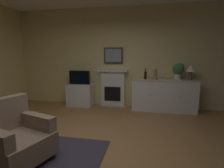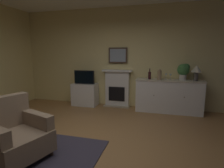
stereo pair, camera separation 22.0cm
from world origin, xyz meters
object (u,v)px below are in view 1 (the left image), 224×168
(tv_cabinet, at_px, (80,95))
(wine_bottle, at_px, (145,75))
(framed_picture, at_px, (113,55))
(armchair, at_px, (15,137))
(table_lamp, at_px, (191,69))
(potted_plant_small, at_px, (178,70))
(fireplace_unit, at_px, (113,88))
(sideboard_cabinet, at_px, (164,95))
(tv_set, at_px, (79,77))
(wine_glass_left, at_px, (161,75))
(wine_glass_center, at_px, (166,75))
(vase_decorative, at_px, (155,74))

(tv_cabinet, bearing_deg, wine_bottle, -1.44)
(framed_picture, bearing_deg, armchair, -105.08)
(framed_picture, relative_size, table_lamp, 1.37)
(potted_plant_small, bearing_deg, fireplace_unit, 175.81)
(sideboard_cabinet, distance_m, tv_set, 2.46)
(table_lamp, bearing_deg, wine_glass_left, -179.15)
(fireplace_unit, distance_m, wine_glass_center, 1.56)
(potted_plant_small, bearing_deg, armchair, -132.02)
(table_lamp, height_order, tv_set, table_lamp)
(wine_bottle, bearing_deg, potted_plant_small, 5.21)
(framed_picture, height_order, vase_decorative, framed_picture)
(potted_plant_small, bearing_deg, vase_decorative, -171.03)
(fireplace_unit, xyz_separation_m, wine_glass_left, (1.36, -0.19, 0.45))
(table_lamp, bearing_deg, tv_set, -179.85)
(framed_picture, distance_m, wine_glass_center, 1.58)
(vase_decorative, relative_size, tv_set, 0.45)
(fireplace_unit, height_order, table_lamp, table_lamp)
(wine_bottle, distance_m, tv_cabinet, 2.02)
(wine_glass_left, xyz_separation_m, tv_set, (-2.34, 0.00, -0.13))
(tv_set, bearing_deg, potted_plant_small, 1.11)
(sideboard_cabinet, height_order, wine_glass_center, wine_glass_center)
(tv_cabinet, bearing_deg, tv_set, -90.00)
(wine_glass_center, bearing_deg, armchair, -129.12)
(wine_glass_center, distance_m, potted_plant_small, 0.36)
(potted_plant_small, distance_m, armchair, 4.01)
(wine_glass_center, bearing_deg, wine_glass_left, 166.65)
(tv_cabinet, relative_size, armchair, 0.75)
(framed_picture, bearing_deg, tv_cabinet, -167.99)
(vase_decorative, distance_m, potted_plant_small, 0.62)
(tv_set, bearing_deg, vase_decorative, -1.10)
(sideboard_cabinet, relative_size, potted_plant_small, 4.02)
(armchair, bearing_deg, wine_glass_left, 52.50)
(wine_glass_center, height_order, potted_plant_small, potted_plant_small)
(wine_glass_center, bearing_deg, fireplace_unit, 171.73)
(sideboard_cabinet, bearing_deg, tv_cabinet, 179.65)
(wine_glass_left, bearing_deg, tv_cabinet, 179.37)
(wine_glass_center, bearing_deg, vase_decorative, -177.34)
(wine_glass_left, distance_m, wine_glass_center, 0.11)
(sideboard_cabinet, height_order, tv_set, tv_set)
(framed_picture, xyz_separation_m, tv_cabinet, (-0.97, -0.21, -1.18))
(wine_glass_center, xyz_separation_m, tv_set, (-2.45, 0.03, -0.13))
(tv_cabinet, xyz_separation_m, tv_set, (0.00, -0.02, 0.53))
(fireplace_unit, xyz_separation_m, potted_plant_small, (1.80, -0.13, 0.59))
(vase_decorative, relative_size, potted_plant_small, 0.65)
(fireplace_unit, relative_size, table_lamp, 2.75)
(armchair, bearing_deg, tv_set, 92.79)
(vase_decorative, bearing_deg, sideboard_cabinet, 11.10)
(sideboard_cabinet, bearing_deg, table_lamp, 0.00)
(fireplace_unit, xyz_separation_m, wine_glass_center, (1.47, -0.21, 0.45))
(wine_bottle, height_order, potted_plant_small, potted_plant_small)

